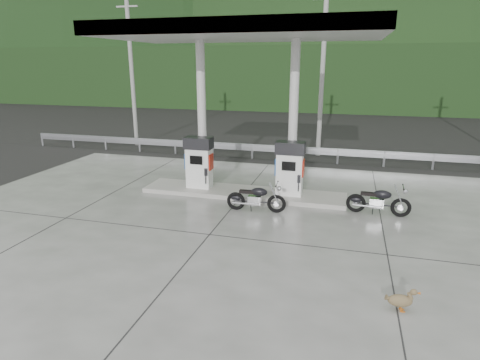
% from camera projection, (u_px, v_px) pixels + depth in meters
% --- Properties ---
extents(ground, '(160.00, 160.00, 0.00)m').
position_uv_depth(ground, '(221.00, 222.00, 11.64)').
color(ground, black).
rests_on(ground, ground).
extents(forecourt_apron, '(18.00, 14.00, 0.02)m').
position_uv_depth(forecourt_apron, '(221.00, 221.00, 11.64)').
color(forecourt_apron, slate).
rests_on(forecourt_apron, ground).
extents(pump_island, '(7.00, 1.40, 0.15)m').
position_uv_depth(pump_island, '(243.00, 193.00, 13.93)').
color(pump_island, '#9E9B93').
rests_on(pump_island, forecourt_apron).
extents(gas_pump_left, '(0.95, 0.55, 1.80)m').
position_uv_depth(gas_pump_left, '(199.00, 163.00, 14.06)').
color(gas_pump_left, white).
rests_on(gas_pump_left, pump_island).
extents(gas_pump_right, '(0.95, 0.55, 1.80)m').
position_uv_depth(gas_pump_right, '(290.00, 169.00, 13.25)').
color(gas_pump_right, white).
rests_on(gas_pump_right, pump_island).
extents(canopy_column_left, '(0.30, 0.30, 5.00)m').
position_uv_depth(canopy_column_left, '(202.00, 115.00, 13.98)').
color(canopy_column_left, silver).
rests_on(canopy_column_left, pump_island).
extents(canopy_column_right, '(0.30, 0.30, 5.00)m').
position_uv_depth(canopy_column_right, '(293.00, 119.00, 13.17)').
color(canopy_column_right, silver).
rests_on(canopy_column_right, pump_island).
extents(canopy_roof, '(8.50, 5.00, 0.40)m').
position_uv_depth(canopy_roof, '(243.00, 31.00, 12.45)').
color(canopy_roof, silver).
rests_on(canopy_roof, canopy_column_left).
extents(guardrail, '(26.00, 0.16, 1.42)m').
position_uv_depth(guardrail, '(273.00, 145.00, 18.85)').
color(guardrail, '#97999E').
rests_on(guardrail, ground).
extents(road, '(60.00, 7.00, 0.01)m').
position_uv_depth(road, '(284.00, 146.00, 22.29)').
color(road, black).
rests_on(road, ground).
extents(utility_pole_a, '(0.22, 0.22, 8.00)m').
position_uv_depth(utility_pole_a, '(132.00, 71.00, 21.33)').
color(utility_pole_a, gray).
rests_on(utility_pole_a, ground).
extents(utility_pole_b, '(0.22, 0.22, 8.00)m').
position_uv_depth(utility_pole_b, '(322.00, 72.00, 18.81)').
color(utility_pole_b, gray).
rests_on(utility_pole_b, ground).
extents(tree_band, '(80.00, 6.00, 6.00)m').
position_uv_depth(tree_band, '(316.00, 78.00, 38.58)').
color(tree_band, black).
rests_on(tree_band, ground).
extents(forested_hills, '(100.00, 40.00, 140.00)m').
position_uv_depth(forested_hills, '(331.00, 90.00, 67.20)').
color(forested_hills, black).
rests_on(forested_hills, ground).
extents(motorcycle_left, '(1.75, 0.65, 0.81)m').
position_uv_depth(motorcycle_left, '(256.00, 198.00, 12.31)').
color(motorcycle_left, black).
rests_on(motorcycle_left, forecourt_apron).
extents(motorcycle_right, '(1.78, 0.65, 0.83)m').
position_uv_depth(motorcycle_right, '(378.00, 201.00, 12.04)').
color(motorcycle_right, black).
rests_on(motorcycle_right, forecourt_apron).
extents(duck, '(0.56, 0.22, 0.39)m').
position_uv_depth(duck, '(400.00, 301.00, 7.38)').
color(duck, brown).
rests_on(duck, forecourt_apron).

